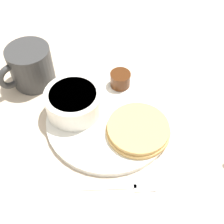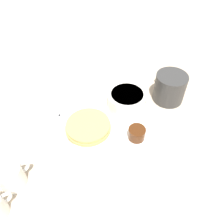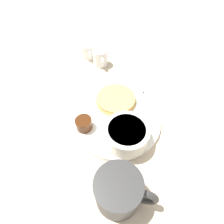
{
  "view_description": "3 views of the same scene",
  "coord_description": "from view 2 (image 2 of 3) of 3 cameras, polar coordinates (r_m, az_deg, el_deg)",
  "views": [
    {
      "loc": [
        -0.16,
        0.3,
        0.45
      ],
      "look_at": [
        -0.01,
        0.01,
        0.04
      ],
      "focal_mm": 45.0,
      "sensor_mm": 36.0,
      "label": 1
    },
    {
      "loc": [
        -0.23,
        -0.33,
        0.47
      ],
      "look_at": [
        0.0,
        -0.0,
        0.04
      ],
      "focal_mm": 35.0,
      "sensor_mm": 36.0,
      "label": 2
    },
    {
      "loc": [
        0.3,
        -0.04,
        0.41
      ],
      "look_at": [
        -0.01,
        -0.01,
        0.03
      ],
      "focal_mm": 28.0,
      "sensor_mm": 36.0,
      "label": 3
    }
  ],
  "objects": [
    {
      "name": "bowl",
      "position": [
        0.63,
        3.9,
        3.31
      ],
      "size": [
        0.11,
        0.11,
        0.05
      ],
      "color": "white",
      "rests_on": "plate"
    },
    {
      "name": "creamer_pitcher_near",
      "position": [
        0.54,
        -24.83,
        -15.08
      ],
      "size": [
        0.08,
        0.05,
        0.06
      ],
      "color": "white",
      "rests_on": "ground_plane"
    },
    {
      "name": "syrup_cup",
      "position": [
        0.56,
        6.47,
        -5.57
      ],
      "size": [
        0.04,
        0.04,
        0.03
      ],
      "color": "#47230F",
      "rests_on": "plate"
    },
    {
      "name": "plate",
      "position": [
        0.61,
        -0.51,
        -2.24
      ],
      "size": [
        0.25,
        0.25,
        0.01
      ],
      "color": "white",
      "rests_on": "ground_plane"
    },
    {
      "name": "ground_plane",
      "position": [
        0.62,
        -0.5,
        -2.61
      ],
      "size": [
        4.0,
        4.0,
        0.0
      ],
      "primitive_type": "plane",
      "color": "#C6B299"
    },
    {
      "name": "pancake_stack",
      "position": [
        0.58,
        -6.24,
        -3.7
      ],
      "size": [
        0.12,
        0.12,
        0.02
      ],
      "color": "tan",
      "rests_on": "plate"
    },
    {
      "name": "butter_ramekin",
      "position": [
        0.64,
        5.81,
        2.8
      ],
      "size": [
        0.05,
        0.05,
        0.04
      ],
      "color": "white",
      "rests_on": "plate"
    },
    {
      "name": "coffee_mug",
      "position": [
        0.68,
        14.74,
        6.3
      ],
      "size": [
        0.09,
        0.12,
        0.09
      ],
      "color": "#333333",
      "rests_on": "ground_plane"
    },
    {
      "name": "fork",
      "position": [
        0.66,
        -12.76,
        0.18
      ],
      "size": [
        0.13,
        0.08,
        0.0
      ],
      "color": "silver",
      "rests_on": "ground_plane"
    }
  ]
}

